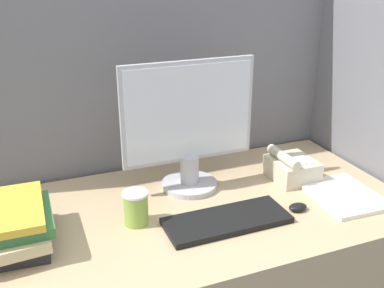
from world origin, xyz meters
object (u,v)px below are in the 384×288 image
coffee_cup (136,208)px  book_stack (12,226)px  mouse (298,207)px  monitor (189,129)px  desk_telephone (291,168)px  keyboard (227,220)px

coffee_cup → book_stack: size_ratio=0.37×
mouse → coffee_cup: (-0.53, 0.13, 0.04)m
monitor → mouse: bearing=-46.9°
mouse → desk_telephone: 0.24m
coffee_cup → mouse: bearing=-13.4°
book_stack → desk_telephone: 1.00m
monitor → book_stack: size_ratio=1.61×
desk_telephone → book_stack: bearing=-176.0°
coffee_cup → keyboard: bearing=-21.9°
keyboard → coffee_cup: coffee_cup is taller
book_stack → keyboard: bearing=-11.2°
book_stack → coffee_cup: bearing=-2.7°
monitor → desk_telephone: bearing=-12.2°
keyboard → coffee_cup: size_ratio=3.63×
coffee_cup → desk_telephone: desk_telephone is taller
book_stack → desk_telephone: (1.00, 0.07, -0.02)m
monitor → coffee_cup: bearing=-145.6°
monitor → mouse: size_ratio=7.53×
book_stack → mouse: bearing=-9.1°
coffee_cup → desk_telephone: bearing=7.7°
monitor → keyboard: 0.35m
coffee_cup → book_stack: 0.37m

